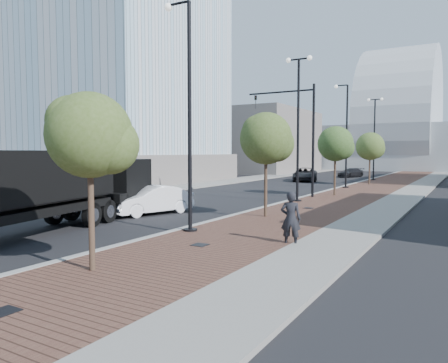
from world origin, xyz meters
The scene contains 24 objects.
sidewalk centered at (3.50, 40.00, 0.06)m, with size 7.00×140.00×0.12m, color #4C2D23.
concrete_strip centered at (6.20, 40.00, 0.07)m, with size 2.40×140.00×0.13m, color slate.
curb centered at (0.00, 40.00, 0.07)m, with size 0.30×140.00×0.14m, color gray.
west_sidewalk centered at (-13.00, 40.00, 0.06)m, with size 4.00×140.00×0.12m, color slate.
dump_truck centered at (-5.10, 9.36, 1.41)m, with size 5.01×13.55×3.34m.
white_sedan centered at (-4.28, 13.40, 0.75)m, with size 1.58×4.53×1.49m, color white.
dark_car_mid centered at (-5.91, 41.74, 0.75)m, with size 2.51×5.43×1.51m, color black.
dark_car_far centered at (-3.37, 51.80, 0.59)m, with size 1.65×4.05×1.18m, color black.
pedestrian centered at (4.93, 9.88, 0.97)m, with size 0.70×0.46×1.93m, color black.
streetlight_1 centered at (0.49, 10.00, 4.34)m, with size 1.44×0.56×9.21m.
streetlight_2 centered at (0.60, 22.00, 4.82)m, with size 1.72×0.56×9.28m.
streetlight_3 centered at (0.49, 34.00, 4.34)m, with size 1.44×0.56×9.21m.
streetlight_4 centered at (0.60, 46.00, 4.82)m, with size 1.72×0.56×9.28m.
traffic_mast centered at (-0.30, 25.00, 4.98)m, with size 5.09×0.20×8.00m.
tree_0 centered at (1.65, 4.02, 3.71)m, with size 2.33×2.27×4.86m.
tree_1 centered at (1.65, 15.02, 3.92)m, with size 2.56×2.54×5.21m.
tree_2 centered at (1.65, 27.02, 3.86)m, with size 2.58×2.57×5.16m.
tree_3 centered at (1.65, 39.02, 3.82)m, with size 2.71×2.71×5.19m.
tower_podium centered at (-24.00, 32.00, 1.50)m, with size 19.00×19.00×3.00m, color #69625E.
convention_center centered at (-2.00, 85.00, 6.00)m, with size 50.00×30.00×50.00m.
commercial_block_nw centered at (-20.00, 60.00, 5.00)m, with size 14.00×20.00×10.00m, color slate.
utility_cover_0 centered at (2.40, 1.00, 0.13)m, with size 0.50×0.50×0.02m, color black.
utility_cover_1 centered at (2.40, 8.00, 0.13)m, with size 0.50×0.50×0.02m, color black.
utility_cover_2 centered at (2.40, 19.00, 0.13)m, with size 0.50×0.50×0.02m, color black.
Camera 1 is at (10.34, -3.89, 3.29)m, focal length 34.12 mm.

